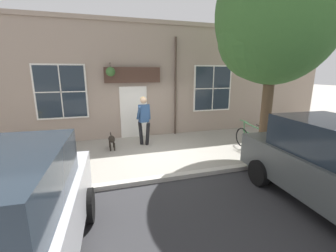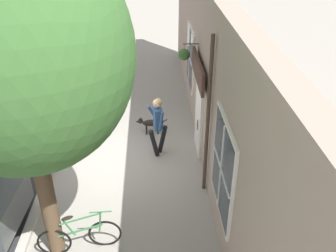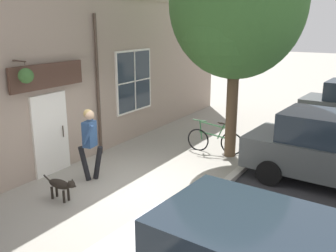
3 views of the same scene
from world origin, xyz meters
The scene contains 8 objects.
ground_plane centered at (0.00, 0.00, 0.00)m, with size 90.00×90.00×0.00m, color gray.
storefront_facade centered at (-2.34, -0.01, 2.34)m, with size 0.95×18.00×4.66m.
pedestrian_walking centered at (-0.99, -0.32, 1.11)m, with size 0.60×0.55×1.81m.
dog_on_leash centered at (-0.76, -1.51, 0.36)m, with size 1.02×0.23×0.57m.
street_tree_by_curb centered at (1.24, 3.06, 4.15)m, with size 3.72×3.35×6.38m.
leaning_bicycle centered at (0.74, 3.17, 0.38)m, with size 1.73×0.26×1.00m.
parked_car_nearest_curb centered at (4.32, -3.11, 0.88)m, with size 4.40×2.13×1.75m.
fire_hydrant centered at (1.52, -4.80, 0.40)m, with size 0.34×0.20×0.77m.
Camera 2 is at (-0.82, 8.81, 6.30)m, focal length 40.00 mm.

